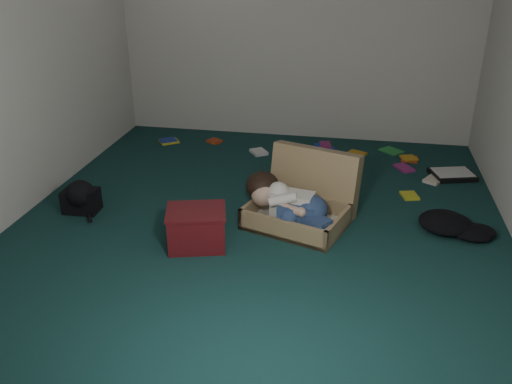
% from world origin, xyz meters
% --- Properties ---
extents(floor, '(4.50, 4.50, 0.00)m').
position_xyz_m(floor, '(0.00, 0.00, 0.00)').
color(floor, '#123432').
rests_on(floor, ground).
extents(wall_back, '(4.50, 0.00, 4.50)m').
position_xyz_m(wall_back, '(0.00, 2.25, 1.30)').
color(wall_back, silver).
rests_on(wall_back, ground).
extents(wall_front, '(4.50, 0.00, 4.50)m').
position_xyz_m(wall_front, '(0.00, -2.25, 1.30)').
color(wall_front, silver).
rests_on(wall_front, ground).
extents(wall_left, '(0.00, 4.50, 4.50)m').
position_xyz_m(wall_left, '(-2.00, 0.00, 1.30)').
color(wall_left, silver).
rests_on(wall_left, ground).
extents(suitcase, '(0.97, 0.95, 0.57)m').
position_xyz_m(suitcase, '(0.35, 0.15, 0.17)').
color(suitcase, '#9D8056').
rests_on(suitcase, floor).
extents(person, '(0.77, 0.58, 0.35)m').
position_xyz_m(person, '(0.24, -0.02, 0.21)').
color(person, white).
rests_on(person, suitcase).
extents(maroon_bin, '(0.51, 0.45, 0.30)m').
position_xyz_m(maroon_bin, '(-0.40, -0.45, 0.15)').
color(maroon_bin, '#521014').
rests_on(maroon_bin, floor).
extents(backpack, '(0.37, 0.30, 0.22)m').
position_xyz_m(backpack, '(-1.54, -0.07, 0.11)').
color(backpack, black).
rests_on(backpack, floor).
extents(clothing_pile, '(0.54, 0.49, 0.14)m').
position_xyz_m(clothing_pile, '(1.61, 0.19, 0.07)').
color(clothing_pile, black).
rests_on(clothing_pile, floor).
extents(paper_tray, '(0.47, 0.40, 0.06)m').
position_xyz_m(paper_tray, '(1.70, 1.29, 0.03)').
color(paper_tray, black).
rests_on(paper_tray, floor).
extents(book_scatter, '(3.08, 1.39, 0.02)m').
position_xyz_m(book_scatter, '(0.51, 1.57, 0.01)').
color(book_scatter, gold).
rests_on(book_scatter, floor).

